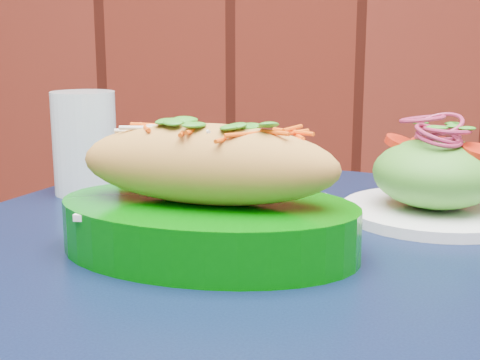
{
  "coord_description": "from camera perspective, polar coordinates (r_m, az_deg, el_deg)",
  "views": [
    {
      "loc": [
        0.43,
        0.9,
        0.95
      ],
      "look_at": [
        0.42,
        1.56,
        0.81
      ],
      "focal_mm": 50.0,
      "sensor_mm": 36.0,
      "label": 1
    }
  ],
  "objects": [
    {
      "name": "salad_plate",
      "position": [
        0.78,
        16.37,
        -0.01
      ],
      "size": [
        0.21,
        0.21,
        0.12
      ],
      "rotation": [
        0.0,
        0.0,
        0.44
      ],
      "color": "white",
      "rests_on": "cafe_table"
    },
    {
      "name": "cafe_table",
      "position": [
        0.67,
        4.82,
        -13.35
      ],
      "size": [
        1.06,
        1.06,
        0.75
      ],
      "rotation": [
        0.0,
        0.0,
        -0.42
      ],
      "color": "black",
      "rests_on": "ground"
    },
    {
      "name": "water_glass",
      "position": [
        0.88,
        -13.11,
        3.09
      ],
      "size": [
        0.08,
        0.08,
        0.13
      ],
      "primitive_type": "cylinder",
      "color": "silver",
      "rests_on": "cafe_table"
    },
    {
      "name": "banh_mi_basket",
      "position": [
        0.62,
        -2.77,
        -1.77
      ],
      "size": [
        0.33,
        0.26,
        0.13
      ],
      "rotation": [
        0.0,
        0.0,
        -0.28
      ],
      "color": "#005E03",
      "rests_on": "cafe_table"
    }
  ]
}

